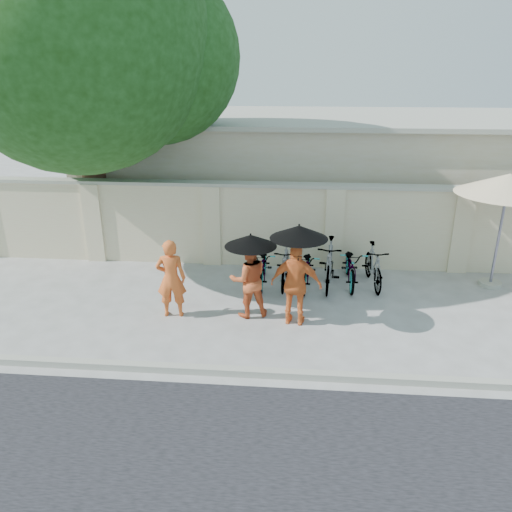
# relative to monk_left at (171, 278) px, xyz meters

# --- Properties ---
(ground) EXTENTS (80.00, 80.00, 0.00)m
(ground) POSITION_rel_monk_left_xyz_m (1.33, -0.26, -0.80)
(ground) COLOR #AFAEAE
(kerb) EXTENTS (40.00, 0.16, 0.12)m
(kerb) POSITION_rel_monk_left_xyz_m (1.33, -1.96, -0.74)
(kerb) COLOR #A0A194
(kerb) RESTS_ON ground
(compound_wall) EXTENTS (20.00, 0.30, 2.00)m
(compound_wall) POSITION_rel_monk_left_xyz_m (2.33, 2.94, 0.20)
(compound_wall) COLOR beige
(compound_wall) RESTS_ON ground
(building_behind) EXTENTS (14.00, 6.00, 3.20)m
(building_behind) POSITION_rel_monk_left_xyz_m (3.33, 6.74, 0.80)
(building_behind) COLOR beige
(building_behind) RESTS_ON ground
(shade_tree) EXTENTS (6.70, 6.20, 8.20)m
(shade_tree) POSITION_rel_monk_left_xyz_m (-2.33, 2.71, 4.30)
(shade_tree) COLOR brown
(shade_tree) RESTS_ON ground
(monk_left) EXTENTS (0.63, 0.45, 1.60)m
(monk_left) POSITION_rel_monk_left_xyz_m (0.00, 0.00, 0.00)
(monk_left) COLOR #DC5E25
(monk_left) RESTS_ON ground
(monk_center) EXTENTS (0.91, 0.80, 1.57)m
(monk_center) POSITION_rel_monk_left_xyz_m (1.52, 0.13, -0.02)
(monk_center) COLOR #CE582C
(monk_center) RESTS_ON ground
(parasol_center) EXTENTS (1.00, 1.00, 0.85)m
(parasol_center) POSITION_rel_monk_left_xyz_m (1.57, 0.05, 0.82)
(parasol_center) COLOR black
(parasol_center) RESTS_ON ground
(monk_right) EXTENTS (1.03, 0.56, 1.67)m
(monk_right) POSITION_rel_monk_left_xyz_m (2.46, -0.13, 0.03)
(monk_right) COLOR orange
(monk_right) RESTS_ON ground
(parasol_right) EXTENTS (1.07, 1.07, 1.08)m
(parasol_right) POSITION_rel_monk_left_xyz_m (2.48, -0.21, 1.10)
(parasol_right) COLOR black
(parasol_right) RESTS_ON ground
(patio_umbrella) EXTENTS (2.53, 2.53, 2.59)m
(patio_umbrella) POSITION_rel_monk_left_xyz_m (6.89, 2.03, 1.53)
(patio_umbrella) COLOR #A0A194
(patio_umbrella) RESTS_ON ground
(bike_0) EXTENTS (0.59, 1.64, 0.86)m
(bike_0) POSITION_rel_monk_left_xyz_m (1.70, 1.72, -0.37)
(bike_0) COLOR slate
(bike_0) RESTS_ON ground
(bike_1) EXTENTS (0.54, 1.60, 0.95)m
(bike_1) POSITION_rel_monk_left_xyz_m (2.20, 1.67, -0.33)
(bike_1) COLOR slate
(bike_1) RESTS_ON ground
(bike_2) EXTENTS (0.70, 1.67, 0.86)m
(bike_2) POSITION_rel_monk_left_xyz_m (2.70, 1.68, -0.37)
(bike_2) COLOR slate
(bike_2) RESTS_ON ground
(bike_3) EXTENTS (0.70, 1.86, 1.09)m
(bike_3) POSITION_rel_monk_left_xyz_m (3.19, 1.71, -0.26)
(bike_3) COLOR slate
(bike_3) RESTS_ON ground
(bike_4) EXTENTS (0.60, 1.70, 0.89)m
(bike_4) POSITION_rel_monk_left_xyz_m (3.69, 1.85, -0.35)
(bike_4) COLOR slate
(bike_4) RESTS_ON ground
(bike_5) EXTENTS (0.59, 1.64, 0.97)m
(bike_5) POSITION_rel_monk_left_xyz_m (4.19, 1.80, -0.32)
(bike_5) COLOR slate
(bike_5) RESTS_ON ground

